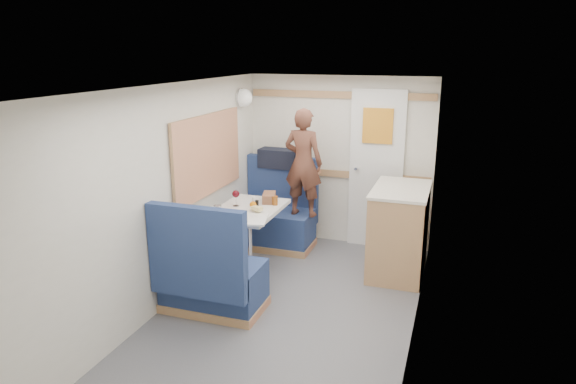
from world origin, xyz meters
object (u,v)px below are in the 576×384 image
(bread_loaf, at_px, (269,198))
(person, at_px, (303,163))
(bench_near, at_px, (211,281))
(orange_fruit, at_px, (253,205))
(galley_counter, at_px, (399,230))
(duffel_bag, at_px, (279,158))
(cheese_block, at_px, (257,209))
(dome_light, at_px, (244,98))
(beer_glass, at_px, (275,201))
(wine_glass, at_px, (236,195))
(pepper_grinder, at_px, (257,205))
(tray, at_px, (253,220))
(dinette_table, at_px, (248,222))
(salt_grinder, at_px, (254,201))
(tumbler_left, at_px, (218,212))
(bench_far, at_px, (277,221))

(bread_loaf, bearing_deg, person, 65.58)
(bench_near, height_order, orange_fruit, bench_near)
(orange_fruit, bearing_deg, galley_counter, 22.66)
(duffel_bag, relative_size, cheese_block, 4.33)
(bench_near, height_order, dome_light, dome_light)
(cheese_block, distance_m, beer_glass, 0.30)
(cheese_block, distance_m, bread_loaf, 0.37)
(wine_glass, relative_size, beer_glass, 1.79)
(galley_counter, bearing_deg, dome_light, 170.82)
(person, height_order, bread_loaf, person)
(bench_near, relative_size, beer_glass, 11.20)
(orange_fruit, distance_m, pepper_grinder, 0.04)
(galley_counter, xyz_separation_m, tray, (-1.27, -0.89, 0.26))
(dinette_table, distance_m, beer_glass, 0.36)
(tray, relative_size, beer_glass, 3.56)
(wine_glass, xyz_separation_m, bread_loaf, (0.27, 0.25, -0.07))
(dinette_table, distance_m, cheese_block, 0.25)
(bench_near, xyz_separation_m, pepper_grinder, (0.11, 0.86, 0.47))
(pepper_grinder, relative_size, salt_grinder, 1.01)
(tumbler_left, height_order, salt_grinder, tumbler_left)
(wine_glass, bearing_deg, duffel_bag, 85.76)
(orange_fruit, xyz_separation_m, wine_glass, (-0.22, 0.06, 0.07))
(dinette_table, xyz_separation_m, cheese_block, (0.14, -0.09, 0.19))
(salt_grinder, relative_size, bread_loaf, 0.42)
(bench_near, distance_m, salt_grinder, 1.06)
(salt_grinder, bearing_deg, beer_glass, 27.29)
(bread_loaf, bearing_deg, duffel_bag, 102.69)
(bench_near, xyz_separation_m, cheese_block, (0.14, 0.77, 0.46))
(beer_glass, distance_m, bread_loaf, 0.13)
(bench_far, distance_m, bread_loaf, 0.76)
(dome_light, relative_size, cheese_block, 1.84)
(tray, distance_m, beer_glass, 0.54)
(bench_near, xyz_separation_m, bread_loaf, (0.13, 1.14, 0.47))
(person, bearing_deg, tray, 87.73)
(galley_counter, relative_size, cheese_block, 8.46)
(galley_counter, bearing_deg, pepper_grinder, -157.69)
(duffel_bag, distance_m, wine_glass, 1.11)
(galley_counter, xyz_separation_m, bread_loaf, (-1.34, -0.27, 0.30))
(dinette_table, bearing_deg, person, 65.51)
(galley_counter, distance_m, pepper_grinder, 1.50)
(salt_grinder, height_order, bread_loaf, same)
(dome_light, xyz_separation_m, person, (0.74, -0.08, -0.69))
(dome_light, height_order, wine_glass, dome_light)
(bench_far, distance_m, beer_glass, 0.85)
(pepper_grinder, bearing_deg, tray, -74.03)
(cheese_block, height_order, beer_glass, beer_glass)
(cheese_block, bearing_deg, tumbler_left, -135.91)
(cheese_block, relative_size, bread_loaf, 0.47)
(galley_counter, xyz_separation_m, tumbler_left, (-1.62, -0.92, 0.32))
(bench_far, relative_size, tray, 3.14)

